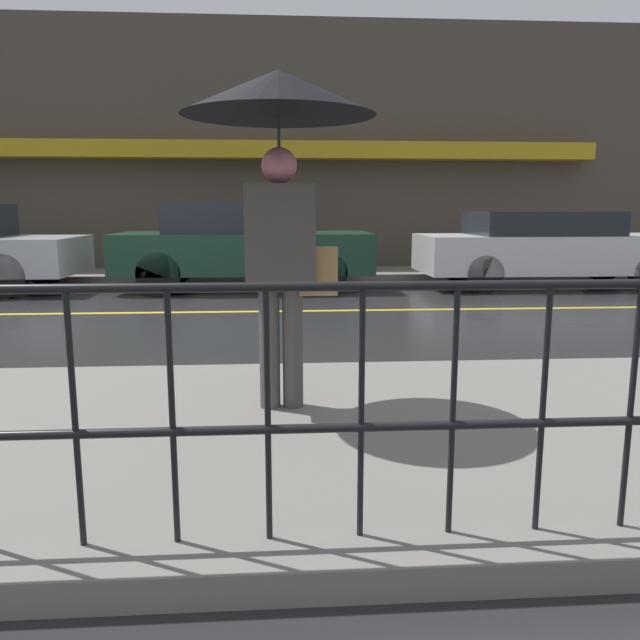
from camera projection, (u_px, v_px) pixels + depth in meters
name	position (u px, v px, depth m)	size (l,w,h in m)	color
ground_plane	(158.00, 313.00, 8.47)	(80.00, 80.00, 0.00)	#262628
sidewalk_far	(197.00, 275.00, 12.74)	(28.00, 1.78, 0.13)	slate
lane_marking	(158.00, 312.00, 8.47)	(25.20, 0.12, 0.01)	gold
building_storefront	(199.00, 149.00, 13.28)	(28.00, 0.85, 5.31)	#4C4238
pedestrian	(280.00, 134.00, 3.73)	(1.17, 1.17, 2.07)	#4C4742
car_dark_green	(242.00, 245.00, 10.85)	(4.35, 1.80, 1.50)	#193828
car_white	(547.00, 247.00, 11.23)	(4.64, 1.74, 1.35)	silver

